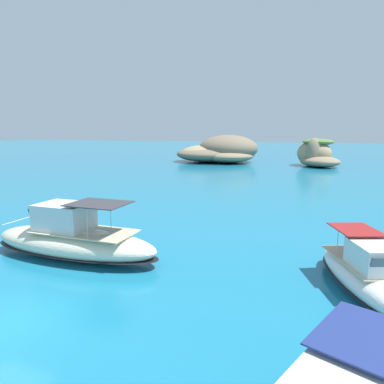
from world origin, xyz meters
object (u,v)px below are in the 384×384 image
object	(u,v)px
motorboat_cream	(73,240)
motorboat_white	(368,276)
islet_large	(219,152)
islet_small	(315,154)

from	to	relation	value
motorboat_cream	motorboat_white	distance (m)	13.93
islet_large	islet_small	world-z (taller)	islet_large
islet_large	motorboat_white	distance (m)	61.63
islet_small	motorboat_white	xyz separation A→B (m)	(4.30, -55.15, -1.47)
islet_large	motorboat_white	size ratio (longest dim) A/B	2.72
motorboat_cream	motorboat_white	xyz separation A→B (m)	(13.89, 1.04, -0.22)
islet_large	motorboat_cream	distance (m)	58.73
islet_small	islet_large	bearing A→B (deg)	175.03
islet_small	motorboat_cream	xyz separation A→B (m)	(-9.59, -56.19, -1.25)
islet_small	motorboat_white	size ratio (longest dim) A/B	1.64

